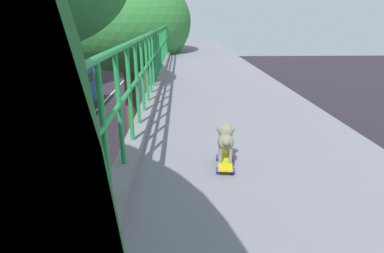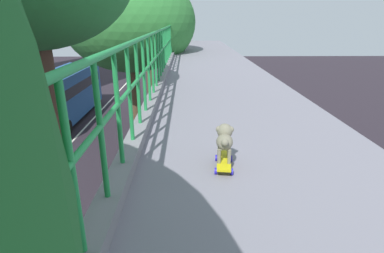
# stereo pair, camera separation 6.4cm
# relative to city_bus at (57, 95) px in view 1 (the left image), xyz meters

# --- Properties ---
(green_railing) EXTENTS (0.20, 37.23, 1.19)m
(green_railing) POSITION_rel_city_bus_xyz_m (8.36, -19.71, 3.98)
(green_railing) COLOR slate
(green_railing) RESTS_ON overpass_deck
(city_bus) EXTENTS (2.69, 10.64, 3.54)m
(city_bus) POSITION_rel_city_bus_xyz_m (0.00, 0.00, 0.00)
(city_bus) COLOR #214D89
(city_bus) RESTS_ON ground
(roadside_tree_far) EXTENTS (5.79, 5.79, 9.16)m
(roadside_tree_far) POSITION_rel_city_bus_xyz_m (6.49, -7.28, 4.95)
(roadside_tree_far) COLOR #4F3A27
(roadside_tree_far) RESTS_ON ground
(roadside_tree_farthest) EXTENTS (5.82, 5.82, 10.05)m
(roadside_tree_farthest) POSITION_rel_city_bus_xyz_m (6.24, 0.88, 5.89)
(roadside_tree_farthest) COLOR brown
(roadside_tree_farthest) RESTS_ON ground
(toy_skateboard) EXTENTS (0.22, 0.46, 0.09)m
(toy_skateboard) POSITION_rel_city_bus_xyz_m (9.34, -18.71, 3.79)
(toy_skateboard) COLOR gold
(toy_skateboard) RESTS_ON overpass_deck
(small_dog) EXTENTS (0.20, 0.37, 0.34)m
(small_dog) POSITION_rel_city_bus_xyz_m (9.35, -18.67, 4.02)
(small_dog) COLOR gray
(small_dog) RESTS_ON toy_skateboard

